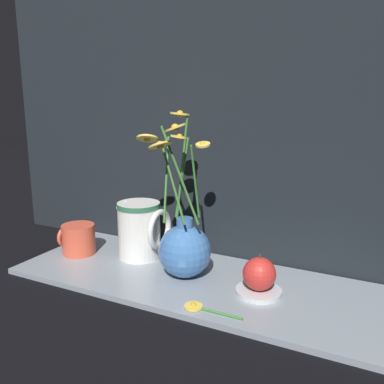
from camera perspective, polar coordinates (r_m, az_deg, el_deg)
The scene contains 9 objects.
ground_plane at distance 0.97m, azimuth 0.41°, elevation -12.04°, with size 6.00×6.00×0.00m, color black.
shelf at distance 0.97m, azimuth 0.41°, elevation -11.72°, with size 0.82×0.31×0.01m.
backdrop_wall at distance 1.04m, azimuth 4.93°, elevation 20.65°, with size 1.32×0.02×1.10m.
vase_with_flowers at distance 0.95m, azimuth -1.07°, elevation -7.16°, with size 0.16×0.16×0.36m.
yellow_mug at distance 1.13m, azimuth -15.00°, elevation -6.09°, with size 0.09×0.08×0.08m.
ceramic_pitcher at distance 1.06m, azimuth -6.90°, elevation -4.77°, with size 0.13×0.11×0.15m.
saucer_plate at distance 0.90m, azimuth 8.87°, elevation -12.99°, with size 0.09×0.09×0.01m.
orange_fruit at distance 0.89m, azimuth 8.96°, elevation -10.73°, with size 0.07×0.07×0.08m.
loose_daisy at distance 0.84m, azimuth 1.08°, elevation -15.20°, with size 0.12×0.04×0.01m.
Camera 1 is at (0.39, -0.79, 0.41)m, focal length 40.00 mm.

